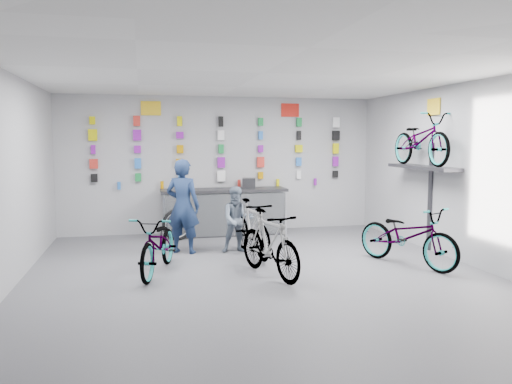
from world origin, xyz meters
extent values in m
plane|color=#535359|center=(0.00, 0.00, 0.00)|extent=(8.00, 8.00, 0.00)
plane|color=white|center=(0.00, 0.00, 3.00)|extent=(8.00, 8.00, 0.00)
plane|color=#AAAAAC|center=(0.00, 4.00, 1.50)|extent=(7.00, 0.00, 7.00)
plane|color=#AAAAAC|center=(0.00, -4.00, 1.50)|extent=(7.00, 0.00, 7.00)
plane|color=#AAAAAC|center=(-3.50, 0.00, 1.50)|extent=(0.00, 8.00, 8.00)
plane|color=#AAAAAC|center=(3.50, 0.00, 1.50)|extent=(0.00, 8.00, 8.00)
cube|color=black|center=(0.00, 3.55, 0.45)|extent=(2.60, 0.60, 0.90)
cube|color=silver|center=(0.00, 3.25, 0.48)|extent=(2.60, 0.02, 0.90)
cube|color=silver|center=(-1.30, 3.25, 0.48)|extent=(0.04, 0.04, 0.96)
cube|color=silver|center=(1.30, 3.25, 0.48)|extent=(0.04, 0.04, 0.96)
cube|color=black|center=(0.00, 3.55, 0.97)|extent=(2.70, 0.66, 0.06)
cube|color=black|center=(-2.70, 3.93, 1.25)|extent=(0.13, 0.06, 0.17)
cube|color=#178B3C|center=(-1.80, 3.93, 1.25)|extent=(0.12, 0.06, 0.17)
cube|color=blue|center=(-0.90, 3.93, 1.25)|extent=(0.09, 0.06, 0.18)
cube|color=white|center=(0.00, 3.93, 1.25)|extent=(0.18, 0.06, 0.24)
cube|color=#D08900|center=(0.90, 3.93, 1.25)|extent=(0.11, 0.06, 0.15)
cube|color=white|center=(1.80, 3.93, 1.25)|extent=(0.10, 0.06, 0.19)
cube|color=black|center=(2.70, 3.93, 1.25)|extent=(0.12, 0.06, 0.16)
cube|color=red|center=(-2.70, 3.93, 1.55)|extent=(0.17, 0.06, 0.20)
cube|color=blue|center=(-1.80, 3.93, 1.55)|extent=(0.14, 0.06, 0.22)
cube|color=#D08900|center=(-0.90, 3.93, 1.55)|extent=(0.18, 0.06, 0.18)
cube|color=purple|center=(0.00, 3.93, 1.55)|extent=(0.16, 0.06, 0.23)
cube|color=red|center=(0.90, 3.93, 1.55)|extent=(0.16, 0.06, 0.24)
cube|color=blue|center=(1.80, 3.93, 1.55)|extent=(0.12, 0.06, 0.19)
cube|color=purple|center=(2.70, 3.93, 1.55)|extent=(0.13, 0.06, 0.22)
cube|color=purple|center=(-2.70, 3.93, 1.85)|extent=(0.09, 0.06, 0.19)
cube|color=purple|center=(-1.80, 3.93, 1.85)|extent=(0.14, 0.06, 0.16)
cube|color=#D08900|center=(-0.90, 3.93, 1.85)|extent=(0.14, 0.06, 0.18)
cube|color=#178B3C|center=(0.00, 3.93, 1.85)|extent=(0.11, 0.06, 0.20)
cube|color=purple|center=(0.90, 3.93, 1.85)|extent=(0.11, 0.06, 0.16)
cube|color=#E2DB04|center=(1.80, 3.93, 1.85)|extent=(0.16, 0.06, 0.17)
cube|color=#E2DB04|center=(2.70, 3.93, 1.85)|extent=(0.13, 0.06, 0.24)
cube|color=#E2DB04|center=(-2.70, 3.93, 2.15)|extent=(0.18, 0.06, 0.24)
cube|color=purple|center=(-1.80, 3.93, 2.15)|extent=(0.17, 0.06, 0.23)
cube|color=purple|center=(-0.90, 3.93, 2.15)|extent=(0.16, 0.06, 0.14)
cube|color=white|center=(0.00, 3.93, 2.15)|extent=(0.14, 0.06, 0.21)
cube|color=blue|center=(0.90, 3.93, 2.15)|extent=(0.09, 0.06, 0.19)
cube|color=black|center=(1.80, 3.93, 2.15)|extent=(0.09, 0.06, 0.21)
cube|color=black|center=(2.70, 3.93, 2.15)|extent=(0.17, 0.06, 0.22)
cube|color=#E2DB04|center=(-2.70, 3.93, 2.45)|extent=(0.11, 0.06, 0.16)
cube|color=red|center=(-1.80, 3.93, 2.45)|extent=(0.14, 0.06, 0.21)
cube|color=#E2DB04|center=(-0.90, 3.93, 2.45)|extent=(0.11, 0.06, 0.21)
cube|color=black|center=(0.00, 3.93, 2.45)|extent=(0.10, 0.06, 0.22)
cube|color=#178B3C|center=(0.90, 3.93, 2.45)|extent=(0.11, 0.06, 0.18)
cube|color=#178B3C|center=(1.80, 3.93, 2.45)|extent=(0.12, 0.06, 0.20)
cube|color=white|center=(2.70, 3.93, 2.45)|extent=(0.16, 0.06, 0.23)
cylinder|color=blue|center=(-2.20, 3.91, 1.08)|extent=(0.07, 0.07, 0.16)
cylinder|color=#D08900|center=(-1.30, 3.91, 1.08)|extent=(0.07, 0.07, 0.16)
cylinder|color=red|center=(0.40, 3.91, 1.08)|extent=(0.07, 0.07, 0.16)
cylinder|color=#E2DB04|center=(1.30, 3.91, 1.08)|extent=(0.07, 0.07, 0.16)
cylinder|color=purple|center=(2.20, 3.91, 1.08)|extent=(0.07, 0.07, 0.16)
cube|color=#333338|center=(3.30, 1.20, 1.55)|extent=(0.38, 1.90, 0.06)
cube|color=#333338|center=(3.48, 1.20, 1.00)|extent=(0.04, 0.10, 2.00)
cube|color=yellow|center=(-1.50, 3.98, 2.72)|extent=(0.42, 0.02, 0.30)
cube|color=red|center=(1.60, 3.98, 2.72)|extent=(0.42, 0.02, 0.30)
cube|color=yellow|center=(3.48, 1.20, 2.65)|extent=(0.02, 0.40, 0.30)
imported|color=gray|center=(-1.49, 0.65, 0.46)|extent=(1.09, 1.85, 0.92)
imported|color=gray|center=(0.13, 0.11, 0.50)|extent=(0.92, 1.73, 1.00)
imported|color=gray|center=(2.49, 0.25, 0.49)|extent=(1.39, 1.98, 0.99)
imported|color=gray|center=(0.16, 1.51, 0.50)|extent=(0.72, 1.71, 1.00)
imported|color=gray|center=(3.25, 1.20, 2.05)|extent=(0.63, 1.80, 0.95)
imported|color=#18294C|center=(-1.01, 1.98, 0.86)|extent=(0.74, 0.65, 1.72)
imported|color=slate|center=(-0.04, 1.81, 0.60)|extent=(0.61, 0.48, 1.21)
torus|color=black|center=(-1.04, 3.17, 0.32)|extent=(0.67, 0.32, 0.65)
torus|color=silver|center=(-1.04, 3.17, 0.32)|extent=(0.54, 0.23, 0.53)
cube|color=black|center=(0.55, 3.55, 1.11)|extent=(0.34, 0.36, 0.22)
camera|label=1|loc=(-1.72, -7.01, 2.05)|focal=35.00mm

